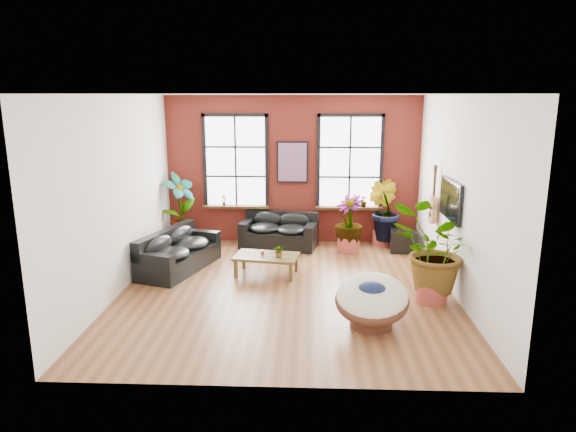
# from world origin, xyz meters

# --- Properties ---
(room) EXTENTS (6.04, 6.54, 3.54)m
(room) POSITION_xyz_m (0.00, 0.15, 1.75)
(room) COLOR brown
(room) RESTS_ON ground
(sofa_back) EXTENTS (1.88, 1.16, 0.80)m
(sofa_back) POSITION_xyz_m (-0.29, 2.77, 0.36)
(sofa_back) COLOR black
(sofa_back) RESTS_ON ground
(sofa_left) EXTENTS (1.43, 2.19, 0.80)m
(sofa_left) POSITION_xyz_m (-2.29, 1.05, 0.36)
(sofa_left) COLOR black
(sofa_left) RESTS_ON ground
(coffee_table) EXTENTS (1.34, 0.90, 0.48)m
(coffee_table) POSITION_xyz_m (-0.44, 0.80, 0.35)
(coffee_table) COLOR #463A19
(coffee_table) RESTS_ON ground
(papasan_chair) EXTENTS (1.34, 1.35, 0.85)m
(papasan_chair) POSITION_xyz_m (1.37, -1.48, 0.44)
(papasan_chair) COLOR #522C1D
(papasan_chair) RESTS_ON ground
(poster) EXTENTS (0.74, 0.06, 0.98)m
(poster) POSITION_xyz_m (0.00, 3.18, 1.95)
(poster) COLOR black
(poster) RESTS_ON room
(tv_wall_unit) EXTENTS (0.13, 1.86, 1.20)m
(tv_wall_unit) POSITION_xyz_m (2.93, 0.60, 1.54)
(tv_wall_unit) COLOR black
(tv_wall_unit) RESTS_ON room
(media_box) EXTENTS (0.63, 0.53, 0.50)m
(media_box) POSITION_xyz_m (2.56, 2.49, 0.25)
(media_box) COLOR black
(media_box) RESTS_ON ground
(pot_back_left) EXTENTS (0.55, 0.55, 0.40)m
(pot_back_left) POSITION_xyz_m (-2.61, 2.74, 0.20)
(pot_back_left) COLOR #A94037
(pot_back_left) RESTS_ON ground
(pot_back_right) EXTENTS (0.54, 0.54, 0.34)m
(pot_back_right) POSITION_xyz_m (2.16, 2.98, 0.17)
(pot_back_right) COLOR #A94037
(pot_back_right) RESTS_ON ground
(pot_right_wall) EXTENTS (0.59, 0.59, 0.39)m
(pot_right_wall) POSITION_xyz_m (2.53, -0.46, 0.20)
(pot_right_wall) COLOR #A94037
(pot_right_wall) RESTS_ON ground
(pot_mid) EXTENTS (0.65, 0.65, 0.36)m
(pot_mid) POSITION_xyz_m (1.30, 2.41, 0.18)
(pot_mid) COLOR #A94037
(pot_mid) RESTS_ON ground
(floor_plant_back_left) EXTENTS (0.98, 1.02, 1.61)m
(floor_plant_back_left) POSITION_xyz_m (-2.61, 2.73, 0.95)
(floor_plant_back_left) COLOR #205416
(floor_plant_back_left) RESTS_ON ground
(floor_plant_back_right) EXTENTS (0.99, 1.01, 1.42)m
(floor_plant_back_right) POSITION_xyz_m (2.14, 2.95, 0.86)
(floor_plant_back_right) COLOR #205416
(floor_plant_back_right) RESTS_ON ground
(floor_plant_right_wall) EXTENTS (1.58, 1.45, 1.50)m
(floor_plant_right_wall) POSITION_xyz_m (2.51, -0.44, 0.91)
(floor_plant_right_wall) COLOR #205416
(floor_plant_right_wall) RESTS_ON ground
(floor_plant_mid) EXTENTS (0.91, 0.91, 1.16)m
(floor_plant_mid) POSITION_xyz_m (1.31, 2.42, 0.72)
(floor_plant_mid) COLOR #205416
(floor_plant_mid) RESTS_ON ground
(table_plant) EXTENTS (0.23, 0.20, 0.26)m
(table_plant) POSITION_xyz_m (-0.18, 0.71, 0.53)
(table_plant) COLOR #205416
(table_plant) RESTS_ON coffee_table
(sill_plant_left) EXTENTS (0.17, 0.17, 0.27)m
(sill_plant_left) POSITION_xyz_m (-1.65, 3.13, 1.04)
(sill_plant_left) COLOR #205416
(sill_plant_left) RESTS_ON room
(sill_plant_right) EXTENTS (0.19, 0.19, 0.27)m
(sill_plant_right) POSITION_xyz_m (1.70, 3.13, 1.04)
(sill_plant_right) COLOR #205416
(sill_plant_right) RESTS_ON room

